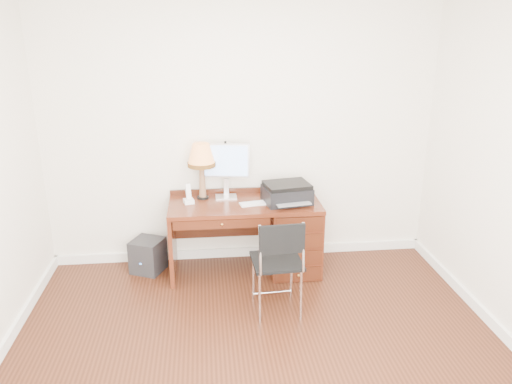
{
  "coord_description": "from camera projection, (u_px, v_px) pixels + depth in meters",
  "views": [
    {
      "loc": [
        -0.38,
        -3.24,
        2.46
      ],
      "look_at": [
        0.09,
        1.2,
        0.93
      ],
      "focal_mm": 35.0,
      "sensor_mm": 36.0,
      "label": 1
    }
  ],
  "objects": [
    {
      "name": "desk",
      "position": [
        276.0,
        232.0,
        5.1
      ],
      "size": [
        1.5,
        0.67,
        0.75
      ],
      "color": "#552112",
      "rests_on": "ground"
    },
    {
      "name": "pen_cup",
      "position": [
        273.0,
        194.0,
        5.07
      ],
      "size": [
        0.07,
        0.07,
        0.09
      ],
      "primitive_type": "cylinder",
      "color": "black",
      "rests_on": "desk"
    },
    {
      "name": "mouse_pad",
      "position": [
        278.0,
        203.0,
        4.9
      ],
      "size": [
        0.22,
        0.22,
        0.04
      ],
      "color": "black",
      "rests_on": "desk"
    },
    {
      "name": "chair",
      "position": [
        278.0,
        257.0,
        4.26
      ],
      "size": [
        0.45,
        0.45,
        0.9
      ],
      "rotation": [
        0.0,
        0.0,
        0.05
      ],
      "color": "black",
      "rests_on": "ground"
    },
    {
      "name": "phone",
      "position": [
        189.0,
        198.0,
        4.92
      ],
      "size": [
        0.11,
        0.11,
        0.2
      ],
      "rotation": [
        0.0,
        0.0,
        0.25
      ],
      "color": "white",
      "rests_on": "desk"
    },
    {
      "name": "room_shell",
      "position": [
        252.0,
        305.0,
        4.46
      ],
      "size": [
        4.0,
        4.0,
        4.0
      ],
      "color": "white",
      "rests_on": "ground"
    },
    {
      "name": "equipment_box",
      "position": [
        148.0,
        255.0,
        5.14
      ],
      "size": [
        0.39,
        0.39,
        0.34
      ],
      "primitive_type": "cube",
      "rotation": [
        0.0,
        0.0,
        -0.43
      ],
      "color": "black",
      "rests_on": "ground"
    },
    {
      "name": "keyboard",
      "position": [
        260.0,
        203.0,
        4.92
      ],
      "size": [
        0.41,
        0.19,
        0.02
      ],
      "primitive_type": "cube",
      "rotation": [
        0.0,
        0.0,
        0.18
      ],
      "color": "white",
      "rests_on": "desk"
    },
    {
      "name": "leg_lamp",
      "position": [
        201.0,
        158.0,
        4.94
      ],
      "size": [
        0.28,
        0.28,
        0.57
      ],
      "color": "black",
      "rests_on": "desk"
    },
    {
      "name": "printer",
      "position": [
        287.0,
        193.0,
        4.94
      ],
      "size": [
        0.5,
        0.42,
        0.2
      ],
      "rotation": [
        0.0,
        0.0,
        0.17
      ],
      "color": "black",
      "rests_on": "desk"
    },
    {
      "name": "monitor",
      "position": [
        225.0,
        164.0,
        5.01
      ],
      "size": [
        0.49,
        0.19,
        0.56
      ],
      "rotation": [
        0.0,
        0.0,
        -0.15
      ],
      "color": "silver",
      "rests_on": "desk"
    },
    {
      "name": "ground",
      "position": [
        261.0,
        354.0,
        3.88
      ],
      "size": [
        4.0,
        4.0,
        0.0
      ],
      "primitive_type": "plane",
      "color": "black",
      "rests_on": "ground"
    }
  ]
}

